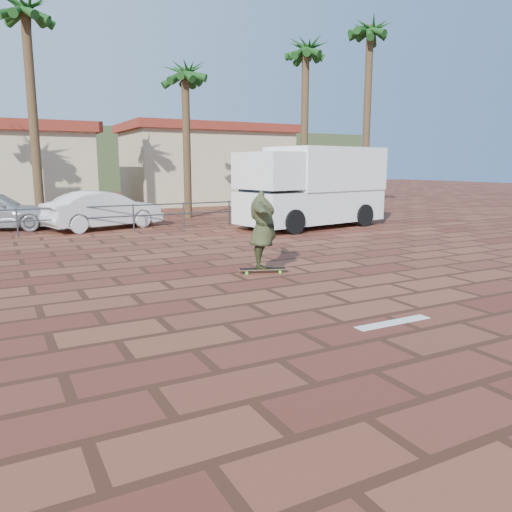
{
  "coord_description": "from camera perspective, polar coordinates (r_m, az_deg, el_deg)",
  "views": [
    {
      "loc": [
        -4.75,
        -6.84,
        2.45
      ],
      "look_at": [
        -0.52,
        1.12,
        0.8
      ],
      "focal_mm": 35.0,
      "sensor_mm": 36.0,
      "label": 1
    }
  ],
  "objects": [
    {
      "name": "campervan",
      "position": [
        20.14,
        6.47,
        8.02
      ],
      "size": [
        6.41,
        3.55,
        3.14
      ],
      "rotation": [
        0.0,
        0.0,
        0.18
      ],
      "color": "white",
      "rests_on": "ground"
    },
    {
      "name": "skateboarder",
      "position": [
        11.31,
        0.77,
        2.98
      ],
      "size": [
        1.4,
        2.24,
        1.78
      ],
      "primitive_type": "imported",
      "rotation": [
        0.0,
        0.0,
        1.17
      ],
      "color": "#363D20",
      "rests_on": "longboard"
    },
    {
      "name": "guardrail",
      "position": [
        19.51,
        -13.85,
        4.85
      ],
      "size": [
        24.06,
        0.06,
        1.0
      ],
      "color": "#47494F",
      "rests_on": "ground"
    },
    {
      "name": "street_sign",
      "position": [
        24.07,
        10.48,
        7.69
      ],
      "size": [
        0.41,
        0.07,
        2.01
      ],
      "rotation": [
        0.0,
        0.0,
        -0.07
      ],
      "color": "gray",
      "rests_on": "ground"
    },
    {
      "name": "palm_right",
      "position": [
        25.49,
        5.71,
        21.91
      ],
      "size": [
        2.4,
        2.4,
        9.05
      ],
      "color": "brown",
      "rests_on": "ground"
    },
    {
      "name": "ground",
      "position": [
        8.68,
        6.54,
        -6.09
      ],
      "size": [
        120.0,
        120.0,
        0.0
      ],
      "primitive_type": "plane",
      "color": "brown",
      "rests_on": "ground"
    },
    {
      "name": "palm_far_right",
      "position": [
        26.67,
        12.9,
        23.24
      ],
      "size": [
        2.4,
        2.4,
        10.05
      ],
      "color": "brown",
      "rests_on": "ground"
    },
    {
      "name": "longboard",
      "position": [
        11.46,
        0.76,
        -1.53
      ],
      "size": [
        1.14,
        0.59,
        0.11
      ],
      "rotation": [
        0.0,
        0.0,
        -0.33
      ],
      "color": "olive",
      "rests_on": "ground"
    },
    {
      "name": "hill_front",
      "position": [
        57.04,
        -23.62,
        10.05
      ],
      "size": [
        70.0,
        18.0,
        6.0
      ],
      "primitive_type": "cube",
      "color": "#384C28",
      "rests_on": "ground"
    },
    {
      "name": "palm_left",
      "position": [
        22.59,
        -24.87,
        23.55
      ],
      "size": [
        2.4,
        2.4,
        9.45
      ],
      "color": "brown",
      "rests_on": "ground"
    },
    {
      "name": "paint_stripe",
      "position": [
        8.22,
        15.4,
        -7.34
      ],
      "size": [
        1.4,
        0.22,
        0.01
      ],
      "primitive_type": "cube",
      "color": "white",
      "rests_on": "ground"
    },
    {
      "name": "building_east",
      "position": [
        33.37,
        -5.64,
        10.45
      ],
      "size": [
        10.6,
        6.6,
        5.0
      ],
      "color": "beige",
      "rests_on": "ground"
    },
    {
      "name": "car_white",
      "position": [
        20.29,
        -16.98,
        5.05
      ],
      "size": [
        4.7,
        2.69,
        1.46
      ],
      "primitive_type": "imported",
      "rotation": [
        0.0,
        0.0,
        1.84
      ],
      "color": "silver",
      "rests_on": "ground"
    },
    {
      "name": "palm_center",
      "position": [
        24.14,
        -8.11,
        19.58
      ],
      "size": [
        2.4,
        2.4,
        7.75
      ],
      "color": "brown",
      "rests_on": "ground"
    }
  ]
}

